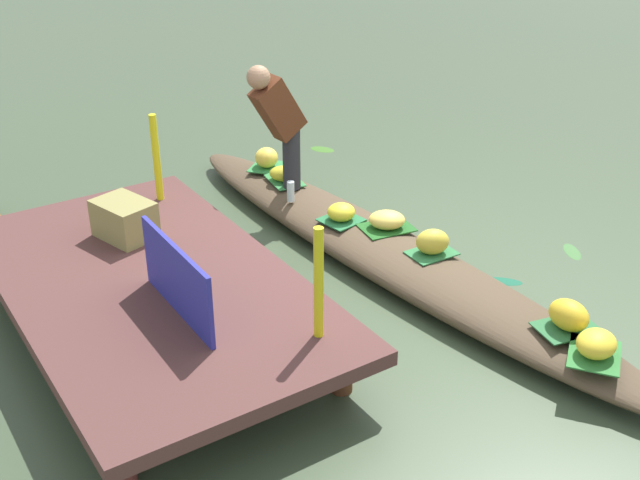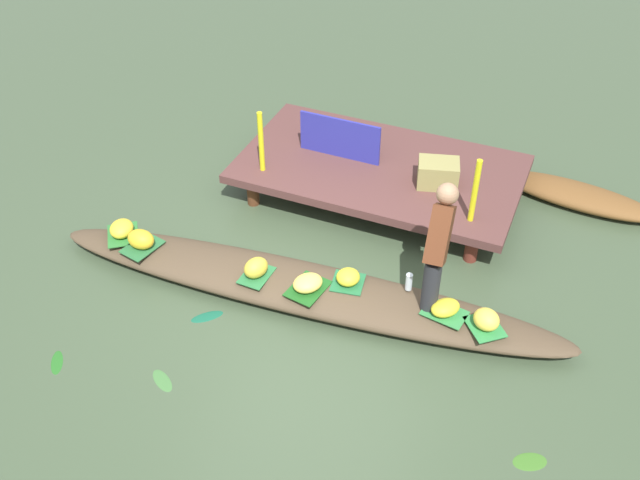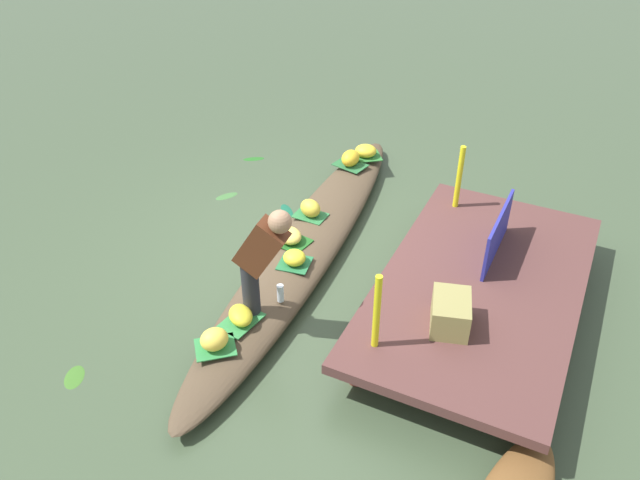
{
  "view_description": "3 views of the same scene",
  "coord_description": "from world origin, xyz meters",
  "px_view_note": "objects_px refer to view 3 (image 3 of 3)",
  "views": [
    {
      "loc": [
        -4.48,
        3.56,
        3.18
      ],
      "look_at": [
        0.1,
        0.54,
        0.33
      ],
      "focal_mm": 44.86,
      "sensor_mm": 36.0,
      "label": 1
    },
    {
      "loc": [
        2.19,
        -4.76,
        5.04
      ],
      "look_at": [
        0.08,
        0.24,
        0.58
      ],
      "focal_mm": 40.83,
      "sensor_mm": 36.0,
      "label": 2
    },
    {
      "loc": [
        5.0,
        2.6,
        4.26
      ],
      "look_at": [
        0.09,
        0.23,
        0.36
      ],
      "focal_mm": 36.12,
      "sensor_mm": 36.0,
      "label": 3
    }
  ],
  "objects_px": {
    "banana_bunch_3": "(350,158)",
    "produce_crate": "(450,313)",
    "market_banner": "(498,234)",
    "vendor_boat": "(304,248)",
    "banana_bunch_4": "(294,258)",
    "water_bottle": "(280,293)",
    "banana_bunch_1": "(214,339)",
    "banana_bunch_0": "(366,151)",
    "vendor_person": "(261,256)",
    "banana_bunch_2": "(310,208)",
    "banana_bunch_5": "(241,315)",
    "banana_bunch_6": "(290,235)"
  },
  "relations": [
    {
      "from": "banana_bunch_3",
      "to": "produce_crate",
      "type": "xyz_separation_m",
      "value": [
        2.53,
        2.03,
        0.21
      ]
    },
    {
      "from": "banana_bunch_3",
      "to": "market_banner",
      "type": "xyz_separation_m",
      "value": [
        1.33,
        2.14,
        0.31
      ]
    },
    {
      "from": "vendor_boat",
      "to": "market_banner",
      "type": "bearing_deg",
      "value": 97.05
    },
    {
      "from": "banana_bunch_4",
      "to": "water_bottle",
      "type": "xyz_separation_m",
      "value": [
        0.56,
        0.15,
        0.01
      ]
    },
    {
      "from": "banana_bunch_1",
      "to": "banana_bunch_0",
      "type": "bearing_deg",
      "value": -177.58
    },
    {
      "from": "vendor_person",
      "to": "water_bottle",
      "type": "distance_m",
      "value": 0.63
    },
    {
      "from": "produce_crate",
      "to": "banana_bunch_3",
      "type": "bearing_deg",
      "value": -141.28
    },
    {
      "from": "water_bottle",
      "to": "banana_bunch_3",
      "type": "bearing_deg",
      "value": -170.31
    },
    {
      "from": "banana_bunch_2",
      "to": "produce_crate",
      "type": "relative_size",
      "value": 0.59
    },
    {
      "from": "banana_bunch_2",
      "to": "banana_bunch_5",
      "type": "xyz_separation_m",
      "value": [
        1.84,
        0.21,
        -0.03
      ]
    },
    {
      "from": "banana_bunch_0",
      "to": "banana_bunch_6",
      "type": "xyz_separation_m",
      "value": [
        2.12,
        0.0,
        -0.01
      ]
    },
    {
      "from": "vendor_boat",
      "to": "market_banner",
      "type": "relative_size",
      "value": 5.46
    },
    {
      "from": "banana_bunch_0",
      "to": "banana_bunch_5",
      "type": "bearing_deg",
      "value": 3.15
    },
    {
      "from": "vendor_boat",
      "to": "banana_bunch_6",
      "type": "xyz_separation_m",
      "value": [
        0.11,
        -0.12,
        0.2
      ]
    },
    {
      "from": "banana_bunch_5",
      "to": "banana_bunch_6",
      "type": "bearing_deg",
      "value": -171.77
    },
    {
      "from": "banana_bunch_4",
      "to": "vendor_boat",
      "type": "bearing_deg",
      "value": -165.81
    },
    {
      "from": "banana_bunch_4",
      "to": "banana_bunch_6",
      "type": "distance_m",
      "value": 0.4
    },
    {
      "from": "water_bottle",
      "to": "banana_bunch_0",
      "type": "bearing_deg",
      "value": -172.9
    },
    {
      "from": "banana_bunch_6",
      "to": "vendor_person",
      "type": "xyz_separation_m",
      "value": [
        1.13,
        0.34,
        0.6
      ]
    },
    {
      "from": "banana_bunch_3",
      "to": "vendor_person",
      "type": "xyz_separation_m",
      "value": [
        2.94,
        0.42,
        0.57
      ]
    },
    {
      "from": "banana_bunch_6",
      "to": "produce_crate",
      "type": "xyz_separation_m",
      "value": [
        0.71,
        1.94,
        0.23
      ]
    },
    {
      "from": "banana_bunch_1",
      "to": "banana_bunch_3",
      "type": "distance_m",
      "value": 3.51
    },
    {
      "from": "banana_bunch_2",
      "to": "banana_bunch_6",
      "type": "distance_m",
      "value": 0.54
    },
    {
      "from": "banana_bunch_1",
      "to": "market_banner",
      "type": "height_order",
      "value": "market_banner"
    },
    {
      "from": "vendor_boat",
      "to": "banana_bunch_5",
      "type": "xyz_separation_m",
      "value": [
        1.41,
        0.07,
        0.2
      ]
    },
    {
      "from": "banana_bunch_2",
      "to": "produce_crate",
      "type": "xyz_separation_m",
      "value": [
        1.25,
        1.96,
        0.21
      ]
    },
    {
      "from": "banana_bunch_5",
      "to": "produce_crate",
      "type": "xyz_separation_m",
      "value": [
        -0.59,
        1.75,
        0.24
      ]
    },
    {
      "from": "banana_bunch_2",
      "to": "banana_bunch_6",
      "type": "height_order",
      "value": "banana_bunch_2"
    },
    {
      "from": "water_bottle",
      "to": "produce_crate",
      "type": "bearing_deg",
      "value": 96.49
    },
    {
      "from": "vendor_boat",
      "to": "banana_bunch_4",
      "type": "xyz_separation_m",
      "value": [
        0.43,
        0.11,
        0.2
      ]
    },
    {
      "from": "banana_bunch_0",
      "to": "water_bottle",
      "type": "height_order",
      "value": "water_bottle"
    },
    {
      "from": "banana_bunch_3",
      "to": "market_banner",
      "type": "height_order",
      "value": "market_banner"
    },
    {
      "from": "banana_bunch_4",
      "to": "market_banner",
      "type": "xyz_separation_m",
      "value": [
        -0.82,
        1.82,
        0.33
      ]
    },
    {
      "from": "banana_bunch_4",
      "to": "banana_bunch_6",
      "type": "bearing_deg",
      "value": -144.95
    },
    {
      "from": "banana_bunch_1",
      "to": "banana_bunch_5",
      "type": "bearing_deg",
      "value": 175.91
    },
    {
      "from": "banana_bunch_3",
      "to": "banana_bunch_5",
      "type": "height_order",
      "value": "banana_bunch_3"
    },
    {
      "from": "banana_bunch_6",
      "to": "market_banner",
      "type": "distance_m",
      "value": 2.13
    },
    {
      "from": "banana_bunch_2",
      "to": "banana_bunch_4",
      "type": "relative_size",
      "value": 1.11
    },
    {
      "from": "banana_bunch_5",
      "to": "market_banner",
      "type": "distance_m",
      "value": 2.6
    },
    {
      "from": "banana_bunch_1",
      "to": "vendor_person",
      "type": "relative_size",
      "value": 0.21
    },
    {
      "from": "banana_bunch_3",
      "to": "market_banner",
      "type": "bearing_deg",
      "value": 58.2
    },
    {
      "from": "banana_bunch_0",
      "to": "banana_bunch_1",
      "type": "height_order",
      "value": "banana_bunch_1"
    },
    {
      "from": "banana_bunch_6",
      "to": "produce_crate",
      "type": "bearing_deg",
      "value": 69.86
    },
    {
      "from": "banana_bunch_3",
      "to": "banana_bunch_1",
      "type": "bearing_deg",
      "value": 4.06
    },
    {
      "from": "vendor_person",
      "to": "market_banner",
      "type": "bearing_deg",
      "value": 133.37
    },
    {
      "from": "banana_bunch_3",
      "to": "banana_bunch_5",
      "type": "xyz_separation_m",
      "value": [
        3.12,
        0.28,
        -0.03
      ]
    },
    {
      "from": "banana_bunch_0",
      "to": "water_bottle",
      "type": "relative_size",
      "value": 1.53
    },
    {
      "from": "banana_bunch_4",
      "to": "market_banner",
      "type": "relative_size",
      "value": 0.24
    },
    {
      "from": "banana_bunch_1",
      "to": "water_bottle",
      "type": "distance_m",
      "value": 0.82
    },
    {
      "from": "banana_bunch_1",
      "to": "banana_bunch_3",
      "type": "bearing_deg",
      "value": -175.94
    }
  ]
}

